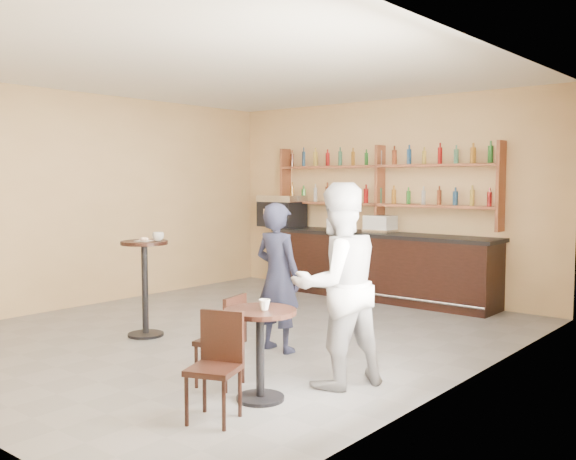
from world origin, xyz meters
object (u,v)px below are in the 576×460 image
Objects in this scene: cafe_table at (260,355)px; chair_west at (220,340)px; pastry_case at (380,224)px; patron_second at (337,285)px; chair_south at (214,368)px; bar_counter at (379,266)px; man_main at (278,277)px; pedestal_table at (145,289)px; espresso_machine at (282,211)px.

cafe_table is 0.55m from chair_west.
patron_second is at bearing -55.27° from pastry_case.
chair_south is at bearing -85.24° from cafe_table.
chair_west is 1.20m from patron_second.
man_main reaches higher than bar_counter.
bar_counter is at bearing 179.82° from chair_west.
cafe_table is (1.73, -4.72, -0.13)m from bar_counter.
pastry_case is at bearing 0.00° from bar_counter.
pastry_case is 5.66m from chair_south.
bar_counter is 0.67m from pastry_case.
pedestal_table reaches higher than cafe_table.
pedestal_table is 3.01m from chair_south.
man_main is at bearing -68.93° from pastry_case.
pedestal_table reaches higher than chair_west.
chair_west is at bearing 111.38° from chair_south.
bar_counter is 2.38× the size of man_main.
pedestal_table is 0.62× the size of patron_second.
pedestal_table is at bearing -94.75° from pastry_case.
chair_south is (2.66, -1.40, -0.16)m from pedestal_table.
patron_second is at bearing 116.37° from chair_west.
chair_south is 0.45× the size of patron_second.
bar_counter is at bearing -131.14° from patron_second.
bar_counter is 5.03m from cafe_table.
pedestal_table is (-0.90, -3.93, -0.62)m from pastry_case.
cafe_table is 0.42× the size of patron_second.
espresso_machine is at bearing -159.81° from chair_west.
chair_south is (0.98, -1.92, -0.40)m from man_main.
patron_second is (2.88, -0.04, 0.36)m from pedestal_table.
cafe_table is (2.61, -0.80, -0.19)m from pedestal_table.
pastry_case is at bearing 87.00° from chair_south.
pedestal_table is 0.71× the size of man_main.
chair_south is at bearing 118.51° from man_main.
cafe_table is at bearing 73.43° from chair_south.
pastry_case is at bearing 179.67° from chair_west.
man_main reaches higher than chair_south.
chair_south is (0.60, -0.65, 0.00)m from chair_west.
chair_west is (2.06, -0.75, -0.16)m from pedestal_table.
patron_second reaches higher than chair_west.
pastry_case is at bearing -75.70° from man_main.
espresso_machine is at bearing 128.54° from cafe_table.
pedestal_table reaches higher than bar_counter.
bar_counter is 2.19m from espresso_machine.
espresso_machine is (-2.04, 0.00, 0.81)m from bar_counter.
bar_counter is at bearing 110.08° from cafe_table.
man_main reaches higher than pastry_case.
chair_south is (1.76, -5.32, -0.77)m from pastry_case.
cafe_table is at bearing -48.49° from espresso_machine.
man_main is (0.78, -3.40, -0.37)m from pastry_case.
patron_second reaches higher than pedestal_table.
pedestal_table is at bearing 18.70° from man_main.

